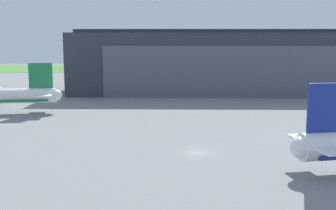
{
  "coord_description": "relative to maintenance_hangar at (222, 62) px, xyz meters",
  "views": [
    {
      "loc": [
        -3.25,
        -71.51,
        19.53
      ],
      "look_at": [
        -5.35,
        17.6,
        5.19
      ],
      "focal_mm": 47.18,
      "sensor_mm": 36.0,
      "label": 1
    }
  ],
  "objects": [
    {
      "name": "ground_plane",
      "position": [
        -11.93,
        -81.35,
        -10.17
      ],
      "size": [
        440.0,
        440.0,
        0.0
      ],
      "primitive_type": "plane",
      "color": "slate"
    },
    {
      "name": "maintenance_hangar",
      "position": [
        0.0,
        0.0,
        0.0
      ],
      "size": [
        101.21,
        35.22,
        21.25
      ],
      "color": "#2D333D",
      "rests_on": "ground_plane"
    },
    {
      "name": "grass_field_strip",
      "position": [
        -11.93,
        99.66,
        -10.13
      ],
      "size": [
        440.0,
        56.0,
        0.08
      ],
      "primitive_type": "cube",
      "color": "#498834",
      "rests_on": "ground_plane"
    }
  ]
}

